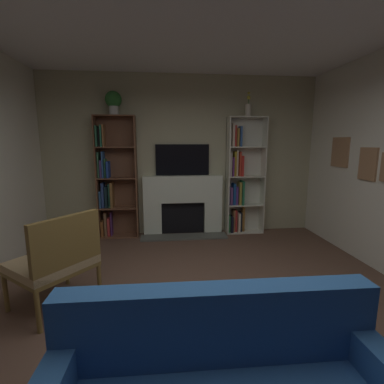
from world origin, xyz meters
name	(u,v)px	position (x,y,z in m)	size (l,w,h in m)	color
ground_plane	(205,326)	(0.00, 0.00, 0.00)	(6.61, 6.61, 0.00)	brown
wall_back_accent	(182,156)	(0.00, 2.78, 1.41)	(4.95, 0.06, 2.82)	#B0AD89
fireplace	(183,204)	(0.00, 2.66, 0.55)	(1.51, 0.48, 1.07)	white
tv	(182,160)	(0.00, 2.72, 1.35)	(0.95, 0.06, 0.55)	black
bookshelf_left	(113,181)	(-1.22, 2.66, 0.99)	(0.68, 0.27, 2.10)	brown
bookshelf_right	(240,181)	(1.06, 2.66, 0.96)	(0.68, 0.26, 2.10)	silver
potted_plant	(113,101)	(-1.14, 2.60, 2.32)	(0.27, 0.27, 0.38)	silver
vase_with_flowers	(248,108)	(1.14, 2.60, 2.25)	(0.10, 0.10, 0.41)	beige
armchair	(57,260)	(-1.41, 0.46, 0.51)	(0.92, 0.94, 0.98)	brown
coffee_table	(204,323)	(-0.08, -0.47, 0.37)	(1.00, 0.44, 0.43)	brown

